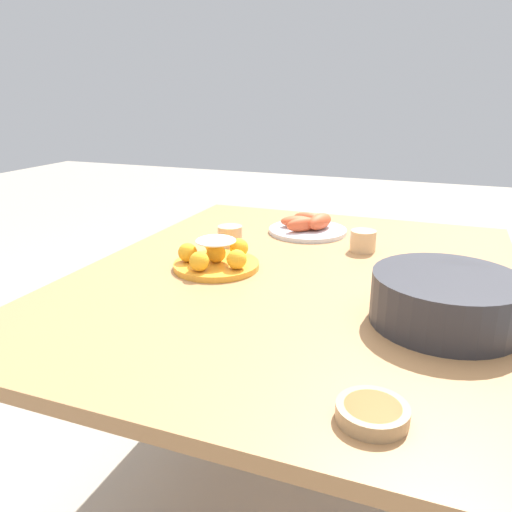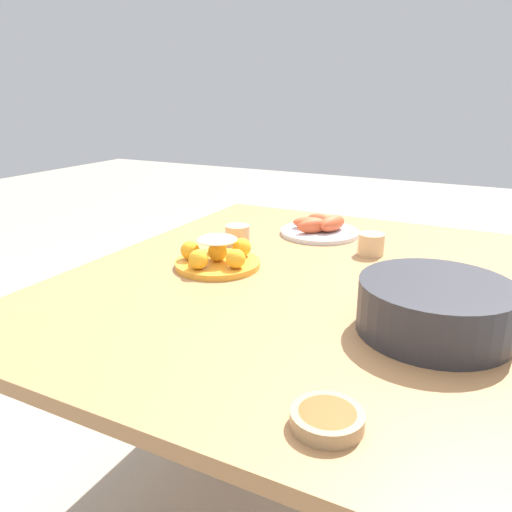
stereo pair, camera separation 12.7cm
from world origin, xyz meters
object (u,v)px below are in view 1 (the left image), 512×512
(cup_far, at_px, (363,241))
(sauce_bowl, at_px, (372,412))
(cup_near, at_px, (230,237))
(serving_bowl, at_px, (446,298))
(seafood_platter, at_px, (308,226))
(dining_table, at_px, (296,305))
(cake_plate, at_px, (216,257))

(cup_far, bearing_deg, sauce_bowl, 10.48)
(sauce_bowl, relative_size, cup_near, 1.43)
(serving_bowl, bearing_deg, seafood_platter, -142.10)
(dining_table, height_order, sauce_bowl, sauce_bowl)
(cake_plate, relative_size, sauce_bowl, 2.16)
(sauce_bowl, xyz_separation_m, seafood_platter, (-0.92, -0.35, 0.01))
(serving_bowl, relative_size, sauce_bowl, 2.81)
(serving_bowl, bearing_deg, cup_far, -151.15)
(serving_bowl, bearing_deg, sauce_bowl, -13.34)
(sauce_bowl, relative_size, cup_far, 1.41)
(cake_plate, relative_size, cup_near, 3.10)
(cake_plate, height_order, cup_near, cake_plate)
(cup_near, bearing_deg, cup_far, 105.21)
(cake_plate, relative_size, serving_bowl, 0.77)
(cake_plate, bearing_deg, cup_near, -167.47)
(cup_far, bearing_deg, cake_plate, -49.53)
(seafood_platter, bearing_deg, cup_near, -36.25)
(dining_table, bearing_deg, cake_plate, -80.36)
(dining_table, height_order, cup_far, cup_far)
(dining_table, relative_size, cup_near, 18.23)
(dining_table, distance_m, serving_bowl, 0.42)
(cup_far, bearing_deg, seafood_platter, -123.94)
(dining_table, height_order, seafood_platter, seafood_platter)
(dining_table, xyz_separation_m, serving_bowl, (0.17, 0.36, 0.14))
(cup_near, bearing_deg, sauce_bowl, 37.32)
(seafood_platter, xyz_separation_m, cup_near, (0.24, -0.17, 0.01))
(cake_plate, height_order, sauce_bowl, cake_plate)
(seafood_platter, bearing_deg, dining_table, 11.24)
(seafood_platter, distance_m, cup_near, 0.29)
(cake_plate, distance_m, serving_bowl, 0.58)
(dining_table, bearing_deg, serving_bowl, 64.41)
(dining_table, relative_size, seafood_platter, 5.23)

